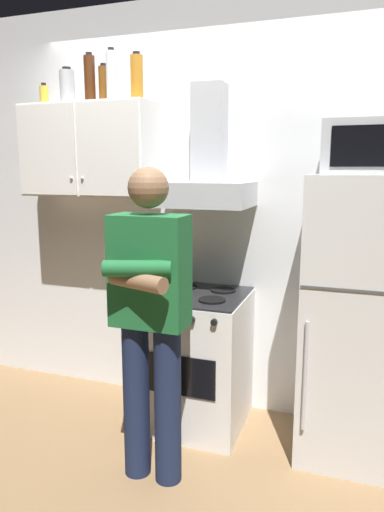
{
  "coord_description": "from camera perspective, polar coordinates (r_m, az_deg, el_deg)",
  "views": [
    {
      "loc": [
        0.86,
        -2.44,
        1.63
      ],
      "look_at": [
        0.0,
        0.0,
        1.15
      ],
      "focal_mm": 33.07,
      "sensor_mm": 36.0,
      "label": 1
    }
  ],
  "objects": [
    {
      "name": "ground_plane",
      "position": [
        3.06,
        0.0,
        -21.72
      ],
      "size": [
        7.0,
        7.0,
        0.0
      ],
      "primitive_type": "plane",
      "color": "olive"
    },
    {
      "name": "bottle_canister_steel",
      "position": [
        3.42,
        -14.84,
        19.14
      ],
      "size": [
        0.1,
        0.1,
        0.24
      ],
      "color": "#B2B5BA",
      "rests_on": "upper_cabinet"
    },
    {
      "name": "bottle_beer_brown",
      "position": [
        3.29,
        -10.63,
        19.72
      ],
      "size": [
        0.06,
        0.06,
        0.25
      ],
      "color": "brown",
      "rests_on": "upper_cabinet"
    },
    {
      "name": "refrigerator",
      "position": [
        2.81,
        19.51,
        -7.26
      ],
      "size": [
        0.6,
        0.62,
        1.6
      ],
      "color": "silver",
      "rests_on": "ground_plane"
    },
    {
      "name": "back_wall_tiled",
      "position": [
        3.17,
        3.62,
        5.44
      ],
      "size": [
        4.8,
        0.1,
        2.7
      ],
      "primitive_type": "cube",
      "color": "white",
      "rests_on": "ground_plane"
    },
    {
      "name": "bottle_rum_dark",
      "position": [
        3.32,
        -12.27,
        20.17
      ],
      "size": [
        0.07,
        0.07,
        0.31
      ],
      "color": "#47230F",
      "rests_on": "upper_cabinet"
    },
    {
      "name": "range_hood",
      "position": [
        2.96,
        1.53,
        9.89
      ],
      "size": [
        0.6,
        0.44,
        0.75
      ],
      "color": "#B7BABF"
    },
    {
      "name": "stove_oven",
      "position": [
        3.08,
        0.68,
        -12.37
      ],
      "size": [
        0.6,
        0.62,
        0.87
      ],
      "color": "white",
      "rests_on": "ground_plane"
    },
    {
      "name": "microwave",
      "position": [
        2.71,
        20.75,
        12.19
      ],
      "size": [
        0.48,
        0.37,
        0.28
      ],
      "color": "#B7BABF",
      "rests_on": "refrigerator"
    },
    {
      "name": "person_standing",
      "position": [
        2.4,
        -5.11,
        -7.18
      ],
      "size": [
        0.38,
        0.33,
        1.64
      ],
      "color": "#192342",
      "rests_on": "ground_plane"
    },
    {
      "name": "bottle_vodka_clear",
      "position": [
        3.23,
        -9.69,
        20.65
      ],
      "size": [
        0.07,
        0.07,
        0.32
      ],
      "color": "silver",
      "rests_on": "upper_cabinet"
    },
    {
      "name": "bottle_liquor_amber",
      "position": [
        3.19,
        -6.7,
        20.61
      ],
      "size": [
        0.08,
        0.08,
        0.3
      ],
      "color": "#B7721E",
      "rests_on": "upper_cabinet"
    },
    {
      "name": "bottle_spice_jar",
      "position": [
        3.55,
        -17.45,
        18.0
      ],
      "size": [
        0.06,
        0.06,
        0.15
      ],
      "color": "gold",
      "rests_on": "upper_cabinet"
    },
    {
      "name": "upper_cabinet",
      "position": [
        3.29,
        -12.17,
        12.39
      ],
      "size": [
        0.9,
        0.37,
        0.6
      ],
      "color": "white"
    }
  ]
}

